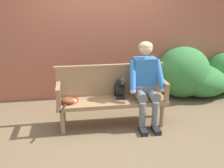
# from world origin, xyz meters

# --- Properties ---
(ground_plane) EXTENTS (40.00, 40.00, 0.00)m
(ground_plane) POSITION_xyz_m (0.00, 0.00, 0.00)
(ground_plane) COLOR brown
(brick_garden_fence) EXTENTS (8.00, 0.30, 2.15)m
(brick_garden_fence) POSITION_xyz_m (0.00, 1.38, 1.07)
(brick_garden_fence) COLOR #9E5642
(brick_garden_fence) RESTS_ON ground
(hedge_bush_mid_left) EXTENTS (1.06, 0.91, 1.01)m
(hedge_bush_mid_left) POSITION_xyz_m (1.57, 0.99, 0.51)
(hedge_bush_mid_left) COLOR #337538
(hedge_bush_mid_left) RESTS_ON ground
(hedge_bush_far_left) EXTENTS (1.08, 0.95, 0.63)m
(hedge_bush_far_left) POSITION_xyz_m (1.98, 0.98, 0.32)
(hedge_bush_far_left) COLOR #337538
(hedge_bush_far_left) RESTS_ON ground
(hedge_bush_mid_right) EXTENTS (0.75, 0.74, 0.84)m
(hedge_bush_mid_right) POSITION_xyz_m (2.48, 1.05, 0.42)
(hedge_bush_mid_right) COLOR #337538
(hedge_bush_mid_right) RESTS_ON ground
(garden_bench) EXTENTS (1.68, 0.48, 0.43)m
(garden_bench) POSITION_xyz_m (0.00, 0.00, 0.37)
(garden_bench) COLOR #93704C
(garden_bench) RESTS_ON ground
(bench_backrest) EXTENTS (1.72, 0.06, 0.50)m
(bench_backrest) POSITION_xyz_m (0.00, 0.21, 0.69)
(bench_backrest) COLOR #93704C
(bench_backrest) RESTS_ON garden_bench
(bench_armrest_left_end) EXTENTS (0.06, 0.48, 0.28)m
(bench_armrest_left_end) POSITION_xyz_m (-0.80, -0.09, 0.63)
(bench_armrest_left_end) COLOR #93704C
(bench_armrest_left_end) RESTS_ON garden_bench
(bench_armrest_right_end) EXTENTS (0.06, 0.48, 0.28)m
(bench_armrest_right_end) POSITION_xyz_m (0.80, -0.09, 0.63)
(bench_armrest_right_end) COLOR #93704C
(bench_armrest_right_end) RESTS_ON garden_bench
(person_seated) EXTENTS (0.56, 0.64, 1.30)m
(person_seated) POSITION_xyz_m (0.52, -0.01, 0.71)
(person_seated) COLOR black
(person_seated) RESTS_ON ground
(dog_on_bench) EXTENTS (0.19, 0.37, 0.37)m
(dog_on_bench) POSITION_xyz_m (0.13, 0.03, 0.62)
(dog_on_bench) COLOR black
(dog_on_bench) RESTS_ON garden_bench
(tennis_racket) EXTENTS (0.36, 0.58, 0.03)m
(tennis_racket) POSITION_xyz_m (-0.66, 0.00, 0.44)
(tennis_racket) COLOR red
(tennis_racket) RESTS_ON garden_bench
(baseball_glove) EXTENTS (0.26, 0.23, 0.09)m
(baseball_glove) POSITION_xyz_m (-0.67, -0.06, 0.48)
(baseball_glove) COLOR brown
(baseball_glove) RESTS_ON garden_bench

